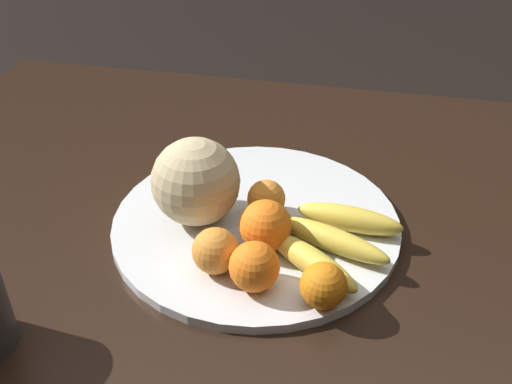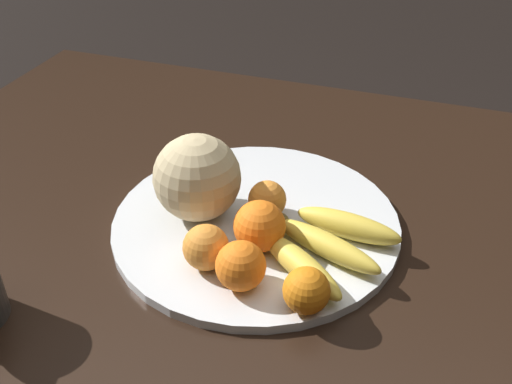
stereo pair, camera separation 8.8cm
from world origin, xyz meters
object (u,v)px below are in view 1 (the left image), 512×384
at_px(melon, 196,182).
at_px(orange_front_left, 254,266).
at_px(kitchen_table, 244,261).
at_px(orange_front_right, 215,251).
at_px(fruit_bowl, 256,223).
at_px(produce_tag, 302,238).
at_px(banana_bunch, 331,238).
at_px(orange_back_left, 265,226).
at_px(orange_mid_center, 267,197).
at_px(orange_back_right, 323,285).

xyz_separation_m(melon, orange_front_left, (0.11, -0.13, -0.03)).
height_order(kitchen_table, melon, melon).
relative_size(melon, orange_front_right, 2.06).
distance_m(fruit_bowl, produce_tag, 0.08).
relative_size(melon, produce_tag, 1.30).
relative_size(kitchen_table, banana_bunch, 6.89).
xyz_separation_m(fruit_bowl, orange_back_left, (0.03, -0.06, 0.04)).
distance_m(banana_bunch, orange_mid_center, 0.12).
bearing_deg(kitchen_table, produce_tag, -25.96).
relative_size(orange_front_left, orange_back_right, 1.11).
bearing_deg(orange_back_left, produce_tag, 28.03).
height_order(fruit_bowl, banana_bunch, banana_bunch).
bearing_deg(orange_mid_center, orange_front_left, -84.62).
height_order(kitchen_table, orange_back_right, orange_back_right).
relative_size(orange_back_left, produce_tag, 0.73).
distance_m(fruit_bowl, orange_front_right, 0.13).
xyz_separation_m(orange_mid_center, orange_back_right, (0.11, -0.17, 0.00)).
bearing_deg(fruit_bowl, kitchen_table, 146.73).
bearing_deg(orange_mid_center, banana_bunch, -31.68).
bearing_deg(orange_front_left, orange_front_right, 159.53).
height_order(orange_front_left, orange_front_right, orange_front_left).
bearing_deg(produce_tag, orange_back_left, -172.58).
bearing_deg(orange_back_left, kitchen_table, 123.26).
distance_m(orange_mid_center, orange_back_left, 0.08).
distance_m(orange_front_right, orange_back_right, 0.15).
height_order(fruit_bowl, produce_tag, produce_tag).
xyz_separation_m(kitchen_table, banana_bunch, (0.14, -0.06, 0.12)).
bearing_deg(orange_mid_center, fruit_bowl, -122.19).
distance_m(kitchen_table, produce_tag, 0.15).
bearing_deg(fruit_bowl, orange_back_right, -52.42).
distance_m(orange_front_left, orange_back_right, 0.09).
bearing_deg(orange_front_right, melon, 118.28).
relative_size(orange_front_left, orange_front_right, 1.05).
relative_size(orange_front_right, produce_tag, 0.63).
distance_m(orange_mid_center, orange_back_right, 0.20).
distance_m(kitchen_table, fruit_bowl, 0.10).
relative_size(fruit_bowl, melon, 3.31).
xyz_separation_m(melon, orange_back_right, (0.21, -0.14, -0.04)).
bearing_deg(kitchen_table, orange_back_right, -50.02).
distance_m(orange_front_left, produce_tag, 0.12).
bearing_deg(kitchen_table, orange_front_left, -71.87).
xyz_separation_m(melon, orange_front_right, (0.06, -0.11, -0.03)).
distance_m(fruit_bowl, orange_back_left, 0.08).
xyz_separation_m(banana_bunch, orange_front_right, (-0.15, -0.07, 0.01)).
bearing_deg(orange_front_left, orange_mid_center, 95.38).
distance_m(melon, orange_mid_center, 0.11).
bearing_deg(melon, orange_front_right, -61.72).
distance_m(orange_front_left, orange_mid_center, 0.16).
height_order(orange_front_left, orange_back_right, orange_front_left).
bearing_deg(orange_back_right, orange_front_right, 167.02).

